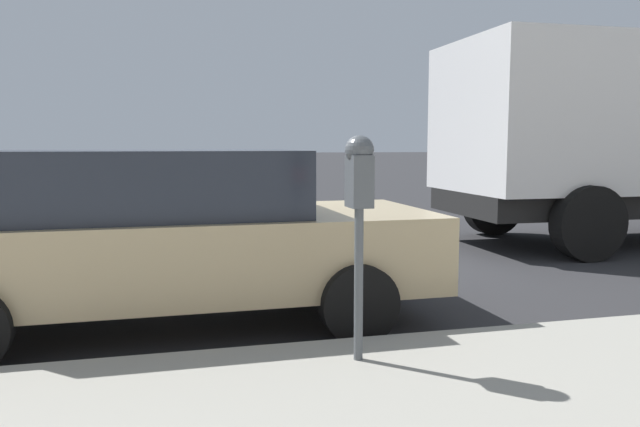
% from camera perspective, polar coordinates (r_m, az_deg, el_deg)
% --- Properties ---
extents(ground_plane, '(220.00, 220.00, 0.00)m').
position_cam_1_polar(ground_plane, '(6.71, -11.32, -7.51)').
color(ground_plane, '#2B2B2D').
extents(parking_meter, '(0.21, 0.19, 1.49)m').
position_cam_1_polar(parking_meter, '(4.06, 3.61, 2.18)').
color(parking_meter, '#4C5156').
rests_on(parking_meter, sidewalk).
extents(car_tan, '(2.04, 4.63, 1.54)m').
position_cam_1_polar(car_tan, '(5.62, -13.95, -1.86)').
color(car_tan, tan).
rests_on(car_tan, ground_plane).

